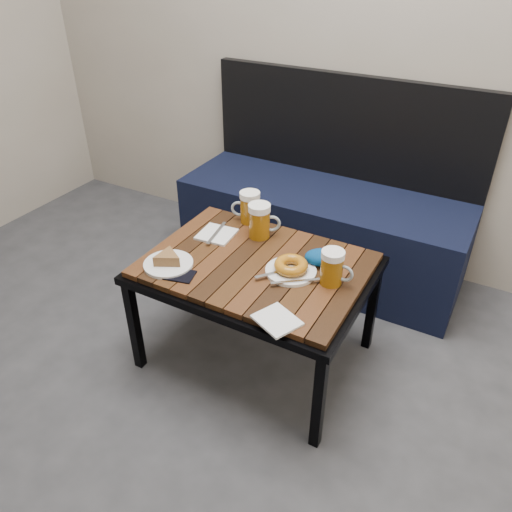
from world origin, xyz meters
The scene contains 12 objects.
bench centered at (-0.14, 1.76, 0.27)m, with size 1.40×0.50×0.95m.
cafe_table centered at (-0.12, 1.01, 0.43)m, with size 0.84×0.62×0.47m.
beer_mug_left centered at (-0.29, 1.27, 0.54)m, with size 0.13×0.10×0.14m.
beer_mug_centre centered at (-0.20, 1.18, 0.54)m, with size 0.13×0.12×0.14m.
beer_mug_right centered at (0.17, 1.03, 0.54)m, with size 0.12×0.08×0.13m.
plate_pie centered at (-0.39, 0.84, 0.49)m, with size 0.18×0.18×0.05m.
plate_bagel centered at (0.02, 1.01, 0.49)m, with size 0.23×0.21×0.05m.
napkin_left centered at (-0.35, 1.11, 0.48)m, with size 0.15×0.18×0.01m.
napkin_right centered at (0.10, 0.75, 0.48)m, with size 0.17×0.16×0.01m.
passport_navy centered at (-0.32, 0.80, 0.47)m, with size 0.08×0.11×0.01m, color black.
passport_burgundy centered at (0.11, 1.17, 0.47)m, with size 0.08×0.12×0.01m, color black.
knit_pouch centered at (0.10, 1.12, 0.50)m, with size 0.14×0.09×0.06m, color navy.
Camera 1 is at (0.62, -0.34, 1.51)m, focal length 35.00 mm.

